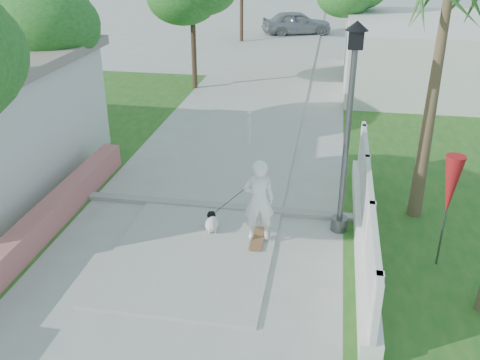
% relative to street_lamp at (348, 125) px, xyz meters
% --- Properties ---
extents(path_strip, '(3.20, 36.00, 0.06)m').
position_rel_street_lamp_xyz_m(path_strip, '(-2.90, 14.50, -2.40)').
color(path_strip, '#B7B7B2').
rests_on(path_strip, ground).
extents(curb, '(6.50, 0.25, 0.10)m').
position_rel_street_lamp_xyz_m(curb, '(-2.90, 0.50, -2.38)').
color(curb, '#999993').
rests_on(curb, ground).
extents(pink_wall, '(0.45, 8.20, 0.80)m').
position_rel_street_lamp_xyz_m(pink_wall, '(-6.20, -1.95, -2.11)').
color(pink_wall, '#BE6C61').
rests_on(pink_wall, ground).
extents(lattice_fence, '(0.35, 7.00, 1.50)m').
position_rel_street_lamp_xyz_m(lattice_fence, '(0.50, -0.50, -1.88)').
color(lattice_fence, white).
rests_on(lattice_fence, ground).
extents(building_right, '(6.00, 8.00, 2.60)m').
position_rel_street_lamp_xyz_m(building_right, '(3.10, 12.50, -1.13)').
color(building_right, silver).
rests_on(building_right, ground).
extents(street_lamp, '(0.44, 0.44, 4.44)m').
position_rel_street_lamp_xyz_m(street_lamp, '(0.00, 0.00, 0.00)').
color(street_lamp, '#59595E').
rests_on(street_lamp, ground).
extents(bollard, '(0.14, 0.14, 1.09)m').
position_rel_street_lamp_xyz_m(bollard, '(-2.70, 4.50, -1.84)').
color(bollard, white).
rests_on(bollard, ground).
extents(patio_umbrella, '(0.36, 0.36, 2.30)m').
position_rel_street_lamp_xyz_m(patio_umbrella, '(1.90, -1.00, -0.74)').
color(patio_umbrella, '#59595E').
rests_on(patio_umbrella, ground).
extents(tree_left_mid, '(3.20, 3.20, 4.85)m').
position_rel_street_lamp_xyz_m(tree_left_mid, '(-8.38, 2.98, 1.07)').
color(tree_left_mid, '#4C3826').
rests_on(tree_left_mid, ground).
extents(palm_far, '(1.80, 1.80, 5.30)m').
position_rel_street_lamp_xyz_m(palm_far, '(1.70, 1.00, 2.06)').
color(palm_far, brown).
rests_on(palm_far, ground).
extents(skateboarder, '(1.39, 0.95, 1.88)m').
position_rel_street_lamp_xyz_m(skateboarder, '(-1.89, -0.73, -1.52)').
color(skateboarder, brown).
rests_on(skateboarder, ground).
extents(dog, '(0.39, 0.61, 0.43)m').
position_rel_street_lamp_xyz_m(dog, '(-2.70, -0.57, -2.19)').
color(dog, white).
rests_on(dog, ground).
extents(parked_car, '(4.46, 2.99, 1.41)m').
position_rel_street_lamp_xyz_m(parked_car, '(-2.76, 23.14, -1.72)').
color(parked_car, '#A2A5A9').
rests_on(parked_car, ground).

